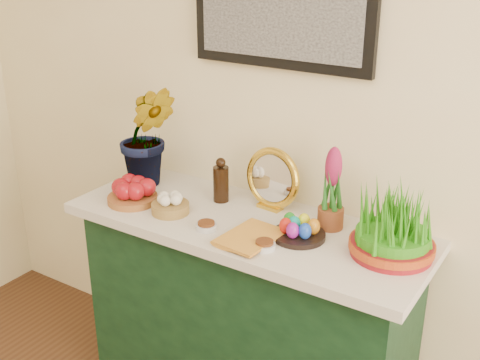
% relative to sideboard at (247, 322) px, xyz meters
% --- Properties ---
extents(sideboard, '(1.30, 0.45, 0.85)m').
position_rel_sideboard_xyz_m(sideboard, '(0.00, 0.00, 0.00)').
color(sideboard, '#153A1D').
rests_on(sideboard, ground).
extents(tablecloth, '(1.40, 0.55, 0.04)m').
position_rel_sideboard_xyz_m(tablecloth, '(-0.00, 0.00, 0.45)').
color(tablecloth, silver).
rests_on(tablecloth, sideboard).
extents(hyacinth_green, '(0.38, 0.37, 0.58)m').
position_rel_sideboard_xyz_m(hyacinth_green, '(-0.54, 0.07, 0.76)').
color(hyacinth_green, '#256C22').
rests_on(hyacinth_green, tablecloth).
extents(apple_bowl, '(0.22, 0.22, 0.10)m').
position_rel_sideboard_xyz_m(apple_bowl, '(-0.48, -0.11, 0.51)').
color(apple_bowl, '#9A5B2C').
rests_on(apple_bowl, tablecloth).
extents(garlic_basket, '(0.16, 0.16, 0.08)m').
position_rel_sideboard_xyz_m(garlic_basket, '(-0.28, -0.11, 0.50)').
color(garlic_basket, olive).
rests_on(garlic_basket, tablecloth).
extents(vinegar_cruet, '(0.06, 0.06, 0.19)m').
position_rel_sideboard_xyz_m(vinegar_cruet, '(-0.18, 0.09, 0.55)').
color(vinegar_cruet, black).
rests_on(vinegar_cruet, tablecloth).
extents(mirror, '(0.25, 0.08, 0.25)m').
position_rel_sideboard_xyz_m(mirror, '(0.02, 0.15, 0.58)').
color(mirror, gold).
rests_on(mirror, tablecloth).
extents(book, '(0.18, 0.25, 0.03)m').
position_rel_sideboard_xyz_m(book, '(0.01, -0.13, 0.48)').
color(book, gold).
rests_on(book, tablecloth).
extents(spice_dish_left, '(0.08, 0.08, 0.03)m').
position_rel_sideboard_xyz_m(spice_dish_left, '(-0.08, -0.15, 0.48)').
color(spice_dish_left, silver).
rests_on(spice_dish_left, tablecloth).
extents(spice_dish_right, '(0.08, 0.08, 0.03)m').
position_rel_sideboard_xyz_m(spice_dish_right, '(0.17, -0.16, 0.48)').
color(spice_dish_right, silver).
rests_on(spice_dish_right, tablecloth).
extents(egg_plate, '(0.24, 0.24, 0.08)m').
position_rel_sideboard_xyz_m(egg_plate, '(0.23, -0.03, 0.50)').
color(egg_plate, black).
rests_on(egg_plate, tablecloth).
extents(hyacinth_pink, '(0.10, 0.10, 0.31)m').
position_rel_sideboard_xyz_m(hyacinth_pink, '(0.29, 0.11, 0.61)').
color(hyacinth_pink, brown).
rests_on(hyacinth_pink, tablecloth).
extents(wheatgrass_sabzeh, '(0.29, 0.29, 0.23)m').
position_rel_sideboard_xyz_m(wheatgrass_sabzeh, '(0.55, 0.03, 0.57)').
color(wheatgrass_sabzeh, maroon).
rests_on(wheatgrass_sabzeh, tablecloth).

